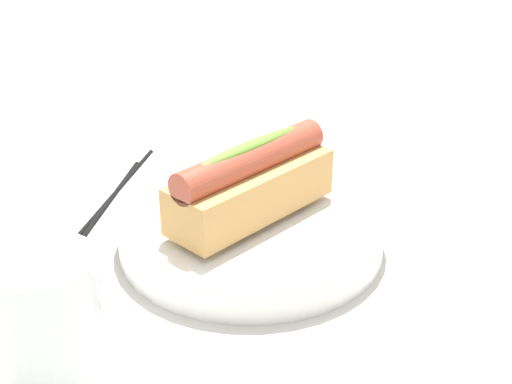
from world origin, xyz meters
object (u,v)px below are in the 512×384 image
object	(u,v)px
water_glass	(49,328)
hotdog_front	(256,183)
serving_bowl	(256,229)
chopstick_far	(112,195)
chopstick_near	(100,211)

from	to	relation	value
water_glass	hotdog_front	bearing A→B (deg)	171.15
serving_bowl	hotdog_front	distance (m)	0.04
serving_bowl	hotdog_front	bearing A→B (deg)	-97.13
serving_bowl	water_glass	size ratio (longest dim) A/B	2.50
hotdog_front	serving_bowl	bearing A→B (deg)	82.87
hotdog_front	chopstick_far	xyz separation A→B (m)	(-0.01, -0.16, -0.06)
serving_bowl	water_glass	bearing A→B (deg)	-8.85
chopstick_near	chopstick_far	distance (m)	0.03
serving_bowl	hotdog_front	size ratio (longest dim) A/B	1.43
hotdog_front	water_glass	distance (m)	0.21
chopstick_near	hotdog_front	bearing A→B (deg)	76.87
chopstick_far	water_glass	bearing A→B (deg)	14.50
serving_bowl	chopstick_near	bearing A→B (deg)	-82.49
water_glass	chopstick_near	world-z (taller)	water_glass
chopstick_near	chopstick_far	world-z (taller)	same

